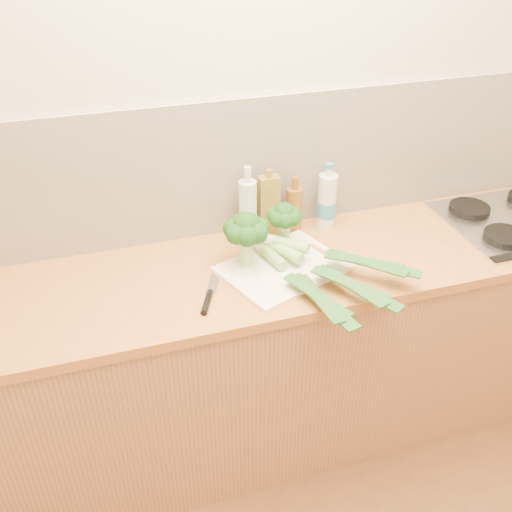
{
  "coord_description": "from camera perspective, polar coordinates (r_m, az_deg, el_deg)",
  "views": [
    {
      "loc": [
        -0.63,
        -0.45,
        2.09
      ],
      "look_at": [
        -0.15,
        1.1,
        1.02
      ],
      "focal_mm": 40.0,
      "sensor_mm": 36.0,
      "label": 1
    }
  ],
  "objects": [
    {
      "name": "oil_tin",
      "position": [
        2.25,
        1.27,
        5.14
      ],
      "size": [
        0.08,
        0.05,
        0.28
      ],
      "color": "olive",
      "rests_on": "counter"
    },
    {
      "name": "leek_back",
      "position": [
        2.08,
        5.6,
        0.66
      ],
      "size": [
        0.51,
        0.47,
        0.04
      ],
      "rotation": [
        0.0,
        0.0,
        0.84
      ],
      "color": "white",
      "rests_on": "chopping_board"
    },
    {
      "name": "chopping_board",
      "position": [
        2.09,
        2.79,
        -1.16
      ],
      "size": [
        0.52,
        0.45,
        0.01
      ],
      "primitive_type": "cube",
      "rotation": [
        0.0,
        0.0,
        0.37
      ],
      "color": "white",
      "rests_on": "counter"
    },
    {
      "name": "broccoli_left",
      "position": [
        2.02,
        -0.97,
        2.63
      ],
      "size": [
        0.16,
        0.17,
        0.21
      ],
      "color": "#9AC472",
      "rests_on": "chopping_board"
    },
    {
      "name": "chefs_knife",
      "position": [
        1.95,
        -4.72,
        -4.03
      ],
      "size": [
        0.15,
        0.28,
        0.02
      ],
      "rotation": [
        0.0,
        0.0,
        -0.41
      ],
      "color": "silver",
      "rests_on": "counter"
    },
    {
      "name": "glass_bottle",
      "position": [
        2.21,
        -0.82,
        4.67
      ],
      "size": [
        0.07,
        0.07,
        0.31
      ],
      "color": "silver",
      "rests_on": "counter"
    },
    {
      "name": "leek_front",
      "position": [
        2.03,
        2.99,
        -1.24
      ],
      "size": [
        0.2,
        0.63,
        0.04
      ],
      "rotation": [
        0.0,
        0.0,
        0.24
      ],
      "color": "white",
      "rests_on": "chopping_board"
    },
    {
      "name": "amber_bottle",
      "position": [
        2.29,
        3.82,
        4.79
      ],
      "size": [
        0.06,
        0.06,
        0.23
      ],
      "color": "brown",
      "rests_on": "counter"
    },
    {
      "name": "leek_mid",
      "position": [
        2.06,
        4.37,
        -0.26
      ],
      "size": [
        0.37,
        0.63,
        0.04
      ],
      "rotation": [
        0.0,
        0.0,
        0.5
      ],
      "color": "white",
      "rests_on": "chopping_board"
    },
    {
      "name": "broccoli_right",
      "position": [
        2.13,
        2.84,
        3.9
      ],
      "size": [
        0.13,
        0.13,
        0.19
      ],
      "color": "#9AC472",
      "rests_on": "chopping_board"
    },
    {
      "name": "room_shell",
      "position": [
        2.24,
        0.75,
        9.1
      ],
      "size": [
        3.5,
        3.5,
        3.5
      ],
      "color": "beige",
      "rests_on": "ground"
    },
    {
      "name": "counter",
      "position": [
        2.41,
        2.77,
        -9.52
      ],
      "size": [
        3.2,
        0.62,
        0.9
      ],
      "color": "#A66C45",
      "rests_on": "ground"
    },
    {
      "name": "water_bottle",
      "position": [
        2.33,
        7.08,
        5.34
      ],
      "size": [
        0.08,
        0.08,
        0.26
      ],
      "color": "silver",
      "rests_on": "counter"
    }
  ]
}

